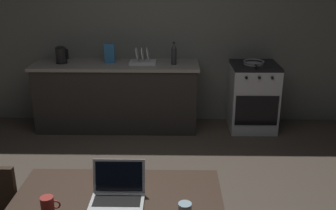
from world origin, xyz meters
TOP-DOWN VIEW (x-y plane):
  - back_wall at (0.30, 2.43)m, footprint 6.40×0.10m
  - kitchen_counter at (-0.56, 2.08)m, footprint 2.16×0.64m
  - stove_oven at (1.26, 2.07)m, footprint 0.60×0.62m
  - laptop at (-0.13, -0.88)m, footprint 0.32×0.27m
  - electric_kettle at (-1.27, 2.08)m, footprint 0.17×0.15m
  - bottle at (0.20, 2.03)m, footprint 0.07×0.07m
  - frying_pan at (1.23, 2.05)m, footprint 0.27×0.44m
  - coffee_mug at (-0.51, -1.01)m, footprint 0.11×0.08m
  - cereal_box at (-0.64, 2.10)m, footprint 0.13×0.05m
  - dish_rack at (-0.20, 2.08)m, footprint 0.34×0.26m

SIDE VIEW (x-z plane):
  - stove_oven at x=1.26m, z-range 0.00..0.89m
  - kitchen_counter at x=-0.56m, z-range 0.00..0.89m
  - laptop at x=-0.13m, z-range 0.68..0.91m
  - coffee_mug at x=-0.51m, z-range 0.75..0.85m
  - frying_pan at x=1.23m, z-range 0.89..0.94m
  - dish_rack at x=-0.20m, z-range 0.83..1.04m
  - electric_kettle at x=-1.27m, z-range 0.89..1.11m
  - cereal_box at x=-0.64m, z-range 0.89..1.14m
  - bottle at x=0.20m, z-range 0.88..1.18m
  - back_wall at x=0.30m, z-range 0.00..2.77m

